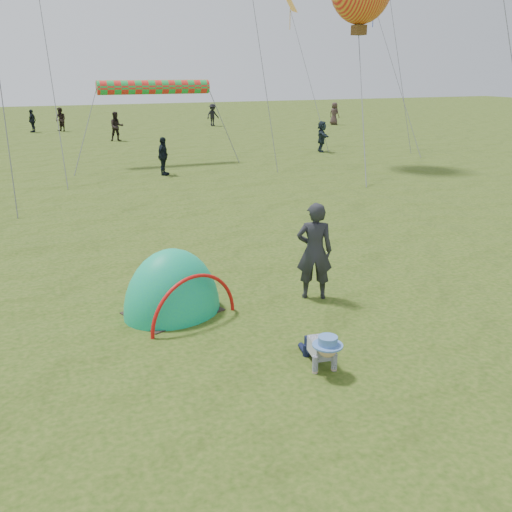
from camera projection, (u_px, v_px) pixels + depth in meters
name	position (u px, v px, depth m)	size (l,w,h in m)	color
ground	(366.00, 373.00, 8.40)	(140.00, 140.00, 0.00)	#23400D
crawling_toddler	(322.00, 348.00, 8.48)	(0.57, 0.81, 0.62)	black
popup_tent	(173.00, 312.00, 10.51)	(1.86, 1.53, 2.40)	#119989
standing_adult	(314.00, 251.00, 10.89)	(0.69, 0.45, 1.90)	#222227
crowd_person_1	(117.00, 126.00, 35.29)	(0.86, 0.67, 1.77)	black
crowd_person_2	(32.00, 121.00, 40.21)	(0.93, 0.39, 1.58)	black
crowd_person_3	(213.00, 115.00, 44.75)	(1.09, 0.63, 1.69)	black
crowd_person_4	(334.00, 114.00, 45.72)	(0.85, 0.56, 1.75)	#3B2B28
crowd_person_8	(163.00, 156.00, 23.85)	(0.93, 0.39, 1.59)	black
crowd_person_11	(322.00, 136.00, 30.62)	(1.52, 0.48, 1.64)	#1E2A33
crowd_person_13	(61.00, 120.00, 40.76)	(0.81, 0.63, 1.68)	black
rainbow_tube_kite	(154.00, 87.00, 26.14)	(0.64, 0.64, 5.16)	red
diamond_kite_2	(290.00, 3.00, 32.54)	(1.14, 1.14, 0.00)	yellow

